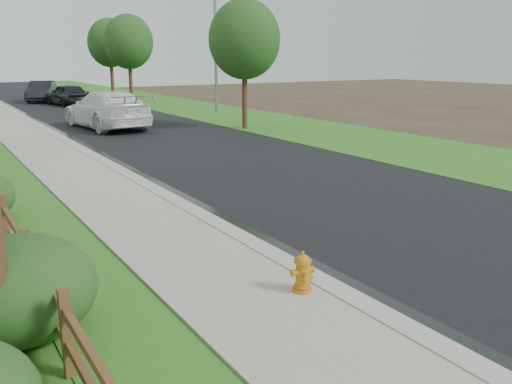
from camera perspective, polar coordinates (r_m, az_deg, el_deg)
road at (r=39.19m, az=-18.04°, el=8.28°), size 8.00×90.00×0.02m
curb at (r=38.41m, az=-24.17°, el=7.71°), size 0.40×90.00×0.12m
wet_gutter at (r=38.46m, az=-23.65°, el=7.71°), size 0.50×90.00×0.00m
verge_far at (r=41.37m, az=-8.64°, el=9.09°), size 6.00×90.00×0.04m
ranch_fence at (r=9.82m, az=-24.00°, el=-4.49°), size 0.12×16.92×1.10m
fire_hydrant at (r=8.23m, az=4.91°, el=-8.49°), size 0.41×0.33×0.63m
white_suv at (r=28.34m, az=-15.44°, el=8.37°), size 3.20×6.61×1.85m
dark_car_mid at (r=42.45m, az=-19.22°, el=9.67°), size 2.57×4.85×1.57m
dark_car_far at (r=46.69m, az=-21.61°, el=9.83°), size 3.32×5.18×1.61m
streetlight at (r=34.97m, az=-4.60°, el=17.00°), size 2.15×0.66×9.39m
shrub_b at (r=7.57m, az=-23.74°, el=-9.36°), size 1.98×1.98×1.37m
tree_near_right at (r=26.95m, az=-1.23°, el=15.75°), size 3.46×3.46×6.22m
tree_mid_right at (r=42.31m, az=-13.27°, el=15.13°), size 3.61×3.61×6.54m
tree_far_right at (r=46.63m, az=-15.13°, el=14.92°), size 3.54×3.54×6.52m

